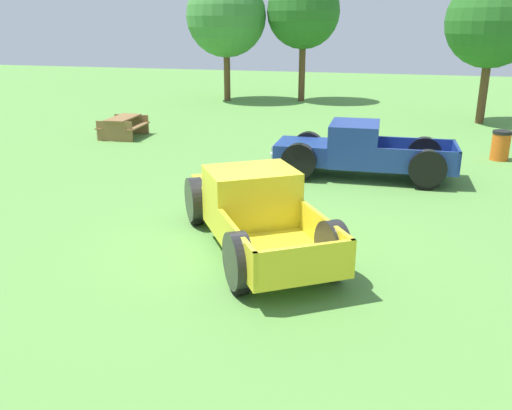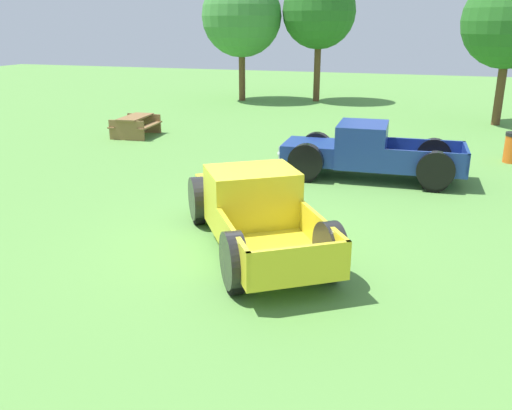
% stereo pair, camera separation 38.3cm
% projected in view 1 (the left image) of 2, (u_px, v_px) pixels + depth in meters
% --- Properties ---
extents(ground_plane, '(80.00, 80.00, 0.00)m').
position_uv_depth(ground_plane, '(249.00, 238.00, 11.07)').
color(ground_plane, '#5B9342').
extents(pickup_truck_foreground, '(4.23, 5.12, 1.53)m').
position_uv_depth(pickup_truck_foreground, '(250.00, 208.00, 10.63)').
color(pickup_truck_foreground, yellow).
rests_on(pickup_truck_foreground, ground_plane).
extents(pickup_truck_behind_left, '(5.16, 2.16, 1.56)m').
position_uv_depth(pickup_truck_behind_left, '(351.00, 151.00, 15.29)').
color(pickup_truck_behind_left, navy).
rests_on(pickup_truck_behind_left, ground_plane).
extents(picnic_table, '(1.63, 1.92, 0.78)m').
position_uv_depth(picnic_table, '(123.00, 124.00, 20.75)').
color(picnic_table, olive).
rests_on(picnic_table, ground_plane).
extents(trash_can, '(0.59, 0.59, 0.95)m').
position_uv_depth(trash_can, '(501.00, 145.00, 17.25)').
color(trash_can, orange).
rests_on(trash_can, ground_plane).
extents(oak_tree_east, '(4.38, 4.38, 6.77)m').
position_uv_depth(oak_tree_east, '(226.00, 16.00, 29.44)').
color(oak_tree_east, brown).
rests_on(oak_tree_east, ground_plane).
extents(oak_tree_west, '(3.86, 3.86, 6.21)m').
position_uv_depth(oak_tree_west, '(493.00, 22.00, 22.49)').
color(oak_tree_west, brown).
rests_on(oak_tree_west, ground_plane).
extents(oak_tree_center, '(3.98, 3.98, 6.81)m').
position_uv_depth(oak_tree_center, '(303.00, 12.00, 29.27)').
color(oak_tree_center, brown).
rests_on(oak_tree_center, ground_plane).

